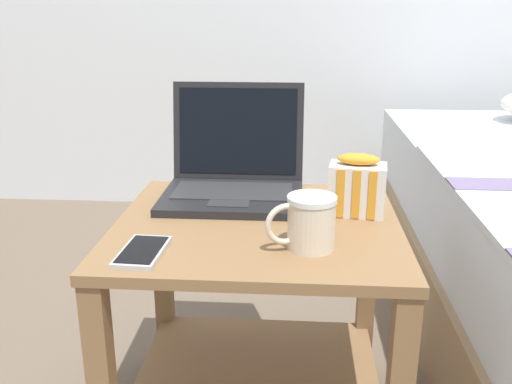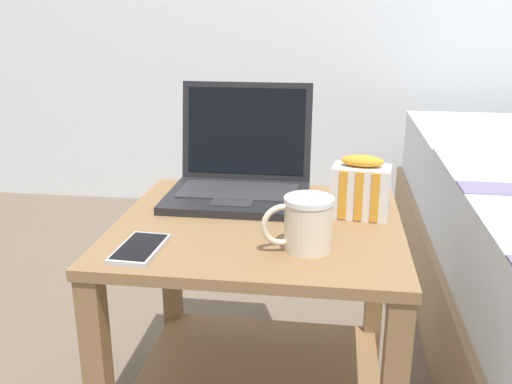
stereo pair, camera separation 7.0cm
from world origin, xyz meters
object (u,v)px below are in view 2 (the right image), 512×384
(cell_phone, at_px, (140,249))
(laptop, at_px, (240,174))
(snack_bag, at_px, (361,189))
(mug_front_left, at_px, (307,221))

(cell_phone, bearing_deg, laptop, 69.65)
(cell_phone, bearing_deg, snack_bag, 30.98)
(laptop, bearing_deg, cell_phone, -110.35)
(mug_front_left, bearing_deg, cell_phone, -170.77)
(snack_bag, bearing_deg, cell_phone, -149.02)
(cell_phone, bearing_deg, mug_front_left, 9.23)
(mug_front_left, relative_size, snack_bag, 0.98)
(laptop, xyz_separation_m, mug_front_left, (0.17, -0.31, 0.01))
(laptop, xyz_separation_m, snack_bag, (0.28, -0.11, 0.01))
(mug_front_left, distance_m, cell_phone, 0.31)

